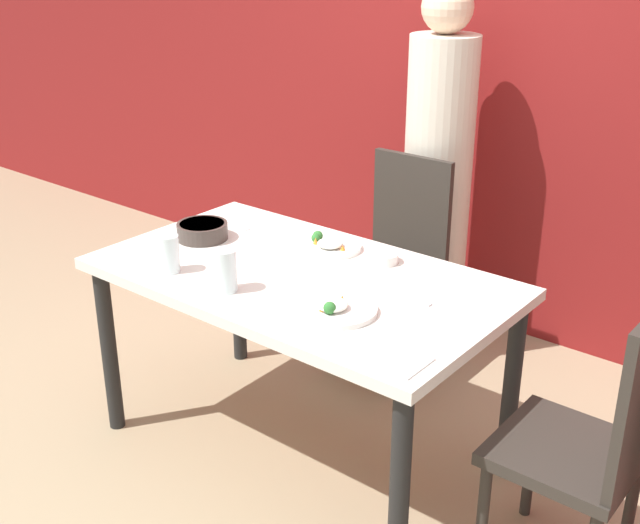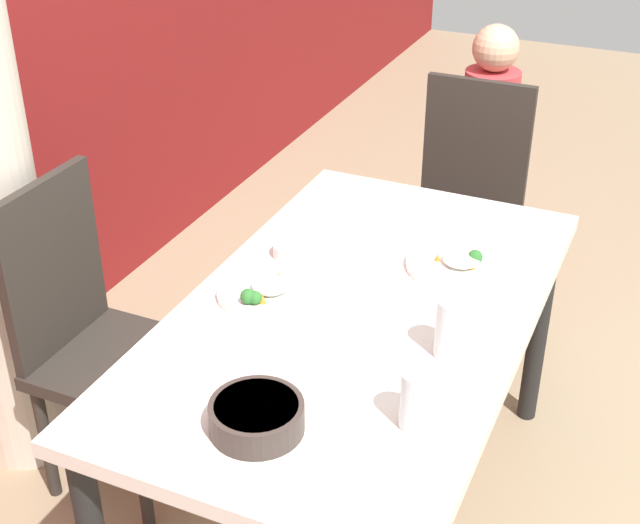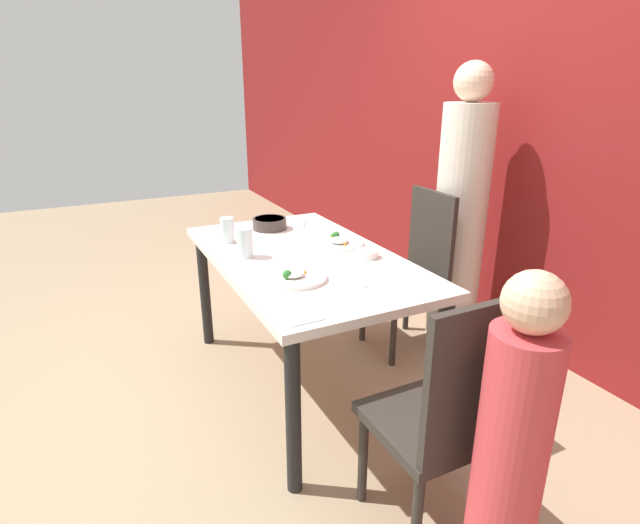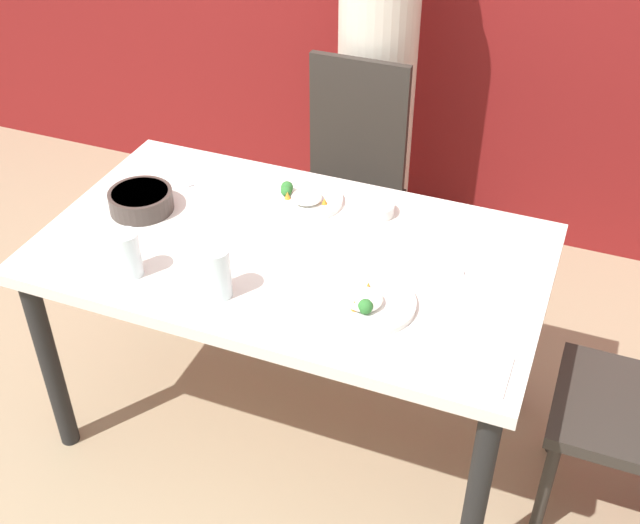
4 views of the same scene
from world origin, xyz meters
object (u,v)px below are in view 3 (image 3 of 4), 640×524
person_child (509,460)px  plate_rice_adult (340,242)px  bowl_curry (270,223)px  chair_adult_spot (414,268)px  chair_child_spot (447,415)px  glass_water_tall (245,243)px  person_adult (460,217)px

person_child → plate_rice_adult: person_child is taller
bowl_curry → plate_rice_adult: bearing=25.9°
chair_adult_spot → bowl_curry: size_ratio=4.85×
chair_child_spot → glass_water_tall: 1.24m
person_child → plate_rice_adult: size_ratio=4.81×
plate_rice_adult → person_adult: bearing=93.1°
person_adult → plate_rice_adult: 0.84m
plate_rice_adult → glass_water_tall: glass_water_tall is taller
person_child → plate_rice_adult: 1.42m
chair_adult_spot → person_child: bearing=-27.1°
chair_adult_spot → person_adult: person_adult is taller
bowl_curry → person_child: bearing=0.2°
person_child → bowl_curry: (-1.84, -0.01, 0.24)m
chair_adult_spot → chair_child_spot: bearing=-32.1°
bowl_curry → plate_rice_adult: size_ratio=0.85×
chair_adult_spot → person_child: person_child is taller
glass_water_tall → chair_child_spot: bearing=13.9°
chair_child_spot → bowl_curry: size_ratio=4.85×
chair_adult_spot → glass_water_tall: 1.07m
chair_child_spot → plate_rice_adult: bearing=-100.7°
plate_rice_adult → bowl_curry: bearing=-154.1°
bowl_curry → plate_rice_adult: (0.45, 0.22, -0.02)m
chair_child_spot → person_child: bearing=90.0°
person_adult → chair_child_spot: bearing=-41.9°
chair_adult_spot → bowl_curry: bearing=-118.7°
person_adult → plate_rice_adult: bearing=-86.9°
chair_child_spot → person_child: 0.27m
person_child → glass_water_tall: 1.48m
bowl_curry → glass_water_tall: size_ratio=1.34×
chair_child_spot → chair_adult_spot: bearing=-122.1°
chair_child_spot → plate_rice_adult: size_ratio=4.14×
chair_child_spot → person_child: person_child is taller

